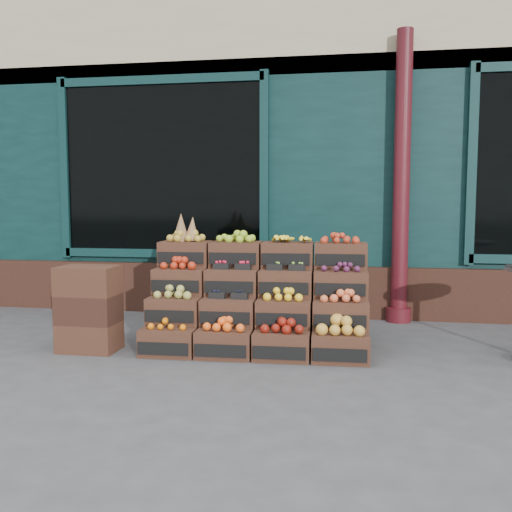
# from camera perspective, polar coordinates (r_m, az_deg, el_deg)

# --- Properties ---
(ground) EXTENTS (60.00, 60.00, 0.00)m
(ground) POSITION_cam_1_polar(r_m,az_deg,el_deg) (4.72, 0.98, -11.21)
(ground) COLOR #444447
(ground) RESTS_ON ground
(shop_facade) EXTENTS (12.00, 6.24, 4.80)m
(shop_facade) POSITION_cam_1_polar(r_m,az_deg,el_deg) (9.65, 5.73, 11.73)
(shop_facade) COLOR black
(shop_facade) RESTS_ON ground
(crate_display) EXTENTS (2.02, 1.03, 1.24)m
(crate_display) POSITION_cam_1_polar(r_m,az_deg,el_deg) (5.33, 0.26, -5.00)
(crate_display) COLOR #412519
(crate_display) RESTS_ON ground
(spare_crates) EXTENTS (0.52, 0.36, 0.77)m
(spare_crates) POSITION_cam_1_polar(r_m,az_deg,el_deg) (5.39, -16.37, -5.07)
(spare_crates) COLOR #412519
(spare_crates) RESTS_ON ground
(shopkeeper) EXTENTS (0.75, 0.52, 1.94)m
(shopkeeper) POSITION_cam_1_polar(r_m,az_deg,el_deg) (7.50, -5.19, 2.58)
(shopkeeper) COLOR #154C27
(shopkeeper) RESTS_ON ground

